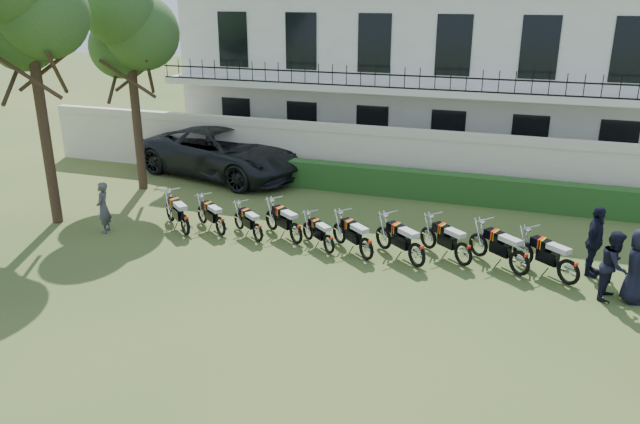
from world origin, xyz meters
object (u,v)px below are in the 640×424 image
(motorcycle_7, at_px, (464,249))
(motorcycle_6, at_px, (417,249))
(motorcycle_3, at_px, (296,228))
(motorcycle_5, at_px, (366,243))
(motorcycle_8, at_px, (520,257))
(motorcycle_2, at_px, (258,228))
(motorcycle_1, at_px, (220,222))
(officer_4, at_px, (614,265))
(tree_west_mid, at_px, (26,3))
(inspector, at_px, (103,208))
(tree_west_near, at_px, (128,25))
(motorcycle_0, at_px, (185,220))
(officer_5, at_px, (595,241))
(suv, at_px, (223,152))
(officer_3, at_px, (637,266))
(motorcycle_4, at_px, (329,240))
(motorcycle_9, at_px, (569,266))

(motorcycle_7, bearing_deg, motorcycle_6, 151.73)
(motorcycle_3, xyz_separation_m, motorcycle_5, (2.23, -0.44, -0.00))
(motorcycle_5, height_order, motorcycle_8, motorcycle_8)
(motorcycle_2, bearing_deg, motorcycle_3, -42.63)
(motorcycle_5, xyz_separation_m, motorcycle_7, (2.55, 0.47, 0.01))
(motorcycle_1, relative_size, officer_4, 0.92)
(tree_west_mid, height_order, motorcycle_3, tree_west_mid)
(motorcycle_6, xyz_separation_m, inspector, (-9.49, -0.51, 0.26))
(motorcycle_3, bearing_deg, tree_west_near, 101.81)
(motorcycle_0, distance_m, officer_5, 11.42)
(suv, bearing_deg, tree_west_mid, 173.40)
(suv, height_order, officer_3, suv)
(motorcycle_6, distance_m, inspector, 9.51)
(tree_west_mid, relative_size, motorcycle_5, 5.55)
(motorcycle_4, xyz_separation_m, officer_3, (7.71, -0.33, 0.48))
(motorcycle_4, distance_m, motorcycle_8, 5.10)
(motorcycle_7, relative_size, motorcycle_9, 0.98)
(motorcycle_7, distance_m, inspector, 10.70)
(officer_4, bearing_deg, motorcycle_9, 83.99)
(tree_west_near, xyz_separation_m, inspector, (1.49, -4.25, -5.10))
(motorcycle_3, relative_size, officer_3, 0.92)
(suv, bearing_deg, motorcycle_8, -102.43)
(motorcycle_6, height_order, motorcycle_9, motorcycle_6)
(motorcycle_5, relative_size, motorcycle_8, 0.93)
(tree_west_mid, distance_m, motorcycle_5, 11.83)
(tree_west_near, distance_m, motorcycle_3, 9.70)
(motorcycle_8, xyz_separation_m, officer_3, (2.61, -0.56, 0.38))
(motorcycle_1, relative_size, motorcycle_4, 1.14)
(motorcycle_5, bearing_deg, officer_3, -52.06)
(motorcycle_2, bearing_deg, officer_5, -47.79)
(tree_west_mid, relative_size, motorcycle_1, 5.63)
(motorcycle_4, height_order, suv, suv)
(motorcycle_5, bearing_deg, motorcycle_7, -39.53)
(motorcycle_3, distance_m, officer_3, 8.86)
(suv, bearing_deg, motorcycle_9, -100.81)
(motorcycle_4, xyz_separation_m, motorcycle_9, (6.28, 0.07, 0.09))
(motorcycle_6, bearing_deg, motorcycle_5, 128.27)
(tree_west_mid, xyz_separation_m, motorcycle_0, (4.48, 0.26, -6.15))
(motorcycle_1, bearing_deg, motorcycle_6, -57.28)
(motorcycle_5, bearing_deg, tree_west_near, 108.76)
(motorcycle_5, relative_size, inspector, 1.00)
(suv, relative_size, officer_3, 3.79)
(tree_west_near, bearing_deg, motorcycle_8, -14.07)
(tree_west_near, distance_m, motorcycle_8, 14.99)
(motorcycle_3, xyz_separation_m, officer_4, (8.34, -0.67, 0.35))
(suv, xyz_separation_m, officer_5, (13.29, -5.22, -0.03))
(motorcycle_3, distance_m, motorcycle_7, 4.78)
(motorcycle_2, relative_size, motorcycle_6, 0.85)
(motorcycle_0, height_order, motorcycle_2, motorcycle_0)
(officer_4, bearing_deg, motorcycle_6, 104.17)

